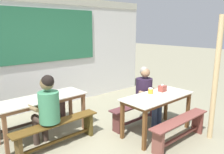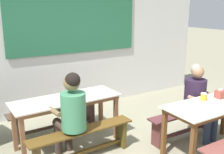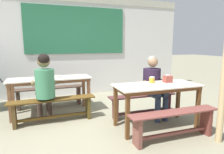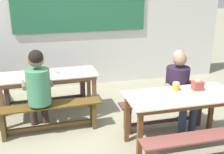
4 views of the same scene
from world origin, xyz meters
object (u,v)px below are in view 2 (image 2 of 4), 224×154
Objects in this scene: person_left_back_turned at (71,111)px; soup_bowl at (74,95)px; bench_far_front at (83,140)px; condiment_jar at (204,97)px; dining_table_near at (213,109)px; person_right_near_table at (198,96)px; dining_table_far at (66,103)px; bench_near_back at (184,121)px; tissue_box at (220,94)px; bench_far_back at (55,116)px.

person_left_back_turned is 8.14× the size of soup_bowl.
bench_far_front is 1.21× the size of person_left_back_turned.
dining_table_near is at bearing -89.71° from condiment_jar.
bench_far_front is at bearing 169.87° from person_right_near_table.
person_left_back_turned is at bearing 156.88° from bench_far_front.
dining_table_near is (1.75, -1.32, -0.00)m from dining_table_far.
bench_near_back is 1.13× the size of person_right_near_table.
person_right_near_table is 8.52× the size of tissue_box.
person_left_back_turned is (-0.13, 0.06, 0.46)m from bench_far_front.
condiment_jar is at bearing -20.11° from person_left_back_turned.
person_left_back_turned reaches higher than tissue_box.
tissue_box is at bearing -12.05° from condiment_jar.
condiment_jar is at bearing -43.39° from bench_far_back.
person_right_near_table is at bearing 65.75° from dining_table_near.
bench_far_front is at bearing 155.14° from dining_table_near.
dining_table_near is 2.05m from person_left_back_turned.
tissue_box reaches higher than soup_bowl.
bench_far_front is 10.82× the size of tissue_box.
person_left_back_turned is 2.11m from person_right_near_table.
soup_bowl is (0.12, 0.55, 0.49)m from bench_far_front.
condiment_jar is 1.99m from soup_bowl.
condiment_jar is at bearing 90.29° from dining_table_near.
person_right_near_table reaches higher than soup_bowl.
person_right_near_table is (1.97, -1.39, 0.41)m from bench_far_back.
tissue_box is 2.27m from soup_bowl.
dining_table_far is 2.10m from condiment_jar.
tissue_box reaches higher than condiment_jar.
person_right_near_table is 2.03m from soup_bowl.
dining_table_near is at bearing -24.86° from bench_far_front.
tissue_box reaches higher than dining_table_far.
person_right_near_table reaches higher than bench_far_front.
soup_bowl is (-1.61, 1.18, -0.03)m from condiment_jar.
bench_far_front is at bearing 161.22° from tissue_box.
person_left_back_turned is at bearing 169.00° from person_right_near_table.
person_left_back_turned is 8.95× the size of tissue_box.
bench_far_back is 1.05m from bench_far_front.
person_right_near_table is at bearing 53.57° from condiment_jar.
dining_table_near is 9.36× the size of soup_bowl.
tissue_box is at bearing -30.66° from dining_table_far.
person_left_back_turned is 1.98m from condiment_jar.
tissue_box is at bearing -54.54° from bench_near_back.
dining_table_far is 0.65m from bench_far_front.
bench_far_back is at bearing 92.03° from dining_table_far.
dining_table_far is 2.19m from dining_table_near.
bench_near_back is 1.08× the size of person_left_back_turned.
soup_bowl is at bearing -72.08° from bench_far_back.
person_right_near_table is (0.20, -0.07, 0.42)m from bench_near_back.
dining_table_near is at bearing -40.11° from soup_bowl.
bench_far_back is 11.08× the size of tissue_box.
dining_table_near is 13.49× the size of condiment_jar.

